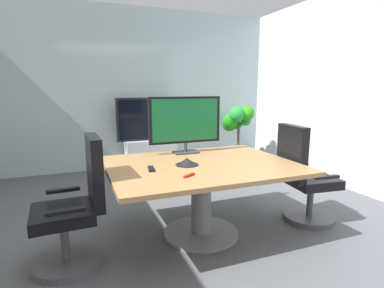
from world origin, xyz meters
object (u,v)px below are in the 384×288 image
Objects in this scene: conference_phone at (187,162)px; remote_control at (151,169)px; office_chair_right at (304,182)px; potted_plant at (236,127)px; wall_display_unit at (151,146)px; conference_table at (201,181)px; tv_monitor at (185,121)px; office_chair_left at (75,213)px.

conference_phone reaches higher than remote_control.
office_chair_right is 2.64m from potted_plant.
conference_phone is at bearing -96.32° from wall_display_unit.
conference_table is 0.55m from remote_control.
tv_monitor is 2.62m from potted_plant.
remote_control is (-0.52, -0.05, 0.19)m from conference_table.
potted_plant reaches higher than office_chair_left.
conference_table is 1.37× the size of wall_display_unit.
office_chair_right is at bearing -29.35° from tv_monitor.
office_chair_left is at bearing -167.66° from remote_control.
conference_phone is at bearing -108.76° from tv_monitor.
office_chair_left reaches higher than conference_phone.
conference_phone is (-0.15, -0.01, 0.21)m from conference_table.
conference_table is 3.01m from potted_plant.
office_chair_right is at bearing -6.07° from conference_table.
tv_monitor reaches higher than remote_control.
tv_monitor is at bearing 114.32° from office_chair_left.
office_chair_left is 1.00× the size of office_chair_right.
office_chair_right is 4.95× the size of conference_phone.
tv_monitor reaches higher than office_chair_left.
conference_table is at bearing 91.81° from office_chair_left.
office_chair_right is 2.98m from wall_display_unit.
conference_table is 1.65× the size of office_chair_right.
office_chair_left is at bearing -175.37° from conference_phone.
conference_phone is 0.37m from remote_control.
potted_plant is at bearing -8.19° from wall_display_unit.
conference_phone is (-0.30, -2.68, 0.34)m from wall_display_unit.
conference_phone is (-1.94, -2.44, 0.05)m from potted_plant.
office_chair_right is (2.36, -0.03, 0.00)m from office_chair_left.
wall_display_unit is (1.32, 2.76, -0.01)m from office_chair_left.
conference_table is 2.14× the size of tv_monitor.
tv_monitor reaches higher than conference_table.
remote_control is at bearing -133.37° from tv_monitor.
conference_phone is at bearing -175.36° from conference_table.
potted_plant is at bearing -6.50° from office_chair_right.
office_chair_left is 0.95× the size of potted_plant.
conference_table is 1.65× the size of office_chair_left.
office_chair_right reaches higher than conference_phone.
wall_display_unit is 1.68m from potted_plant.
office_chair_left is 1.08m from conference_phone.
office_chair_left is at bearing -115.60° from wall_display_unit.
conference_phone is (-0.18, -0.54, -0.33)m from tv_monitor.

